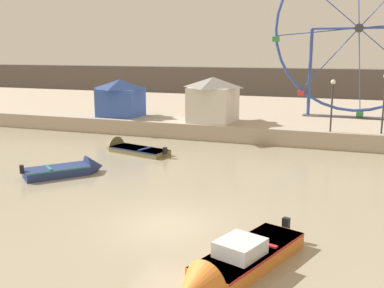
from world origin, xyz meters
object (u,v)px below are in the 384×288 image
object	(u,v)px
motorboat_navy_blue	(71,169)
carnival_booth_white_ticket	(213,99)
ferris_wheel_blue_frame	(359,31)
carnival_booth_blue_tent	(121,97)
motorboat_olive_wood	(126,148)
promenade_lamp_near	(384,95)
motorboat_orange_hull	(231,266)
promenade_lamp_far	(332,97)

from	to	relation	value
motorboat_navy_blue	carnival_booth_white_ticket	size ratio (longest dim) A/B	1.05
ferris_wheel_blue_frame	carnival_booth_white_ticket	xyz separation A→B (m)	(-10.35, -6.09, -5.26)
carnival_booth_blue_tent	motorboat_navy_blue	bearing A→B (deg)	-73.66
motorboat_olive_wood	promenade_lamp_near	size ratio (longest dim) A/B	1.38
carnival_booth_blue_tent	ferris_wheel_blue_frame	bearing A→B (deg)	16.10
motorboat_orange_hull	carnival_booth_white_ticket	size ratio (longest dim) A/B	1.51
motorboat_navy_blue	promenade_lamp_far	size ratio (longest dim) A/B	1.17
carnival_booth_blue_tent	promenade_lamp_near	xyz separation A→B (m)	(20.62, -1.38, 0.99)
carnival_booth_blue_tent	promenade_lamp_far	xyz separation A→B (m)	(17.33, -1.71, 0.75)
motorboat_orange_hull	ferris_wheel_blue_frame	xyz separation A→B (m)	(2.89, 27.69, 7.96)
motorboat_olive_wood	promenade_lamp_far	bearing A→B (deg)	-141.41
motorboat_orange_hull	promenade_lamp_far	bearing A→B (deg)	-165.37
motorboat_orange_hull	motorboat_navy_blue	world-z (taller)	motorboat_orange_hull
promenade_lamp_near	motorboat_navy_blue	bearing A→B (deg)	-143.05
motorboat_olive_wood	carnival_booth_blue_tent	size ratio (longest dim) A/B	1.45
carnival_booth_white_ticket	ferris_wheel_blue_frame	bearing A→B (deg)	32.54
motorboat_navy_blue	motorboat_orange_hull	bearing A→B (deg)	-85.76
ferris_wheel_blue_frame	promenade_lamp_far	bearing A→B (deg)	-99.90
motorboat_navy_blue	promenade_lamp_far	distance (m)	17.90
ferris_wheel_blue_frame	promenade_lamp_far	size ratio (longest dim) A/B	3.93
motorboat_olive_wood	carnival_booth_white_ticket	xyz separation A→B (m)	(3.91, 7.16, 2.84)
motorboat_orange_hull	ferris_wheel_blue_frame	bearing A→B (deg)	-166.89
carnival_booth_white_ticket	motorboat_orange_hull	bearing A→B (deg)	-68.89
motorboat_navy_blue	carnival_booth_white_ticket	xyz separation A→B (m)	(3.94, 13.42, 2.76)
motorboat_olive_wood	promenade_lamp_far	size ratio (longest dim) A/B	1.54
carnival_booth_white_ticket	promenade_lamp_far	world-z (taller)	promenade_lamp_far
motorboat_navy_blue	carnival_booth_white_ticket	world-z (taller)	carnival_booth_white_ticket
motorboat_navy_blue	promenade_lamp_near	xyz separation A→B (m)	(16.25, 12.22, 3.56)
motorboat_navy_blue	motorboat_olive_wood	bearing A→B (deg)	39.63
motorboat_navy_blue	carnival_booth_blue_tent	distance (m)	14.52
motorboat_navy_blue	carnival_booth_blue_tent	size ratio (longest dim) A/B	1.10
motorboat_orange_hull	carnival_booth_white_ticket	world-z (taller)	carnival_booth_white_ticket
motorboat_olive_wood	ferris_wheel_blue_frame	xyz separation A→B (m)	(14.26, 13.26, 8.10)
motorboat_orange_hull	promenade_lamp_near	size ratio (longest dim) A/B	1.50
carnival_booth_blue_tent	carnival_booth_white_ticket	distance (m)	8.32
carnival_booth_blue_tent	carnival_booth_white_ticket	xyz separation A→B (m)	(8.31, -0.18, 0.19)
motorboat_olive_wood	carnival_booth_white_ticket	distance (m)	8.64
carnival_booth_white_ticket	carnival_booth_blue_tent	bearing A→B (deg)	-179.18
motorboat_orange_hull	motorboat_navy_blue	distance (m)	14.03
motorboat_orange_hull	motorboat_olive_wood	size ratio (longest dim) A/B	1.09
motorboat_orange_hull	promenade_lamp_far	world-z (taller)	promenade_lamp_far
promenade_lamp_near	motorboat_orange_hull	bearing A→B (deg)	-103.38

